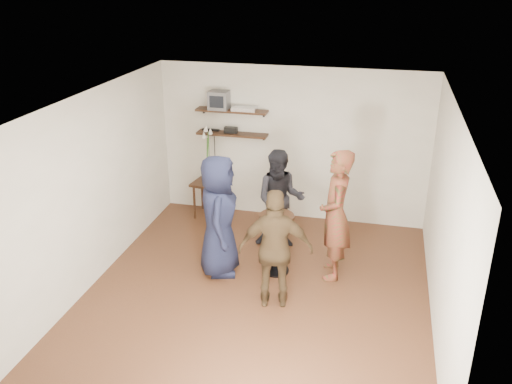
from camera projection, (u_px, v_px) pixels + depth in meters
The scene contains 18 objects.
room at pixel (257, 204), 6.78m from camera, with size 4.58×5.08×2.68m.
shelf_upper at pixel (232, 111), 8.91m from camera, with size 1.20×0.25×0.04m, color black.
shelf_lower at pixel (232, 134), 9.07m from camera, with size 1.20×0.25×0.04m, color black.
crt_monitor at pixel (219, 100), 8.89m from camera, with size 0.32×0.30×0.30m, color #59595B.
dvd_deck at pixel (244, 109), 8.85m from camera, with size 0.40×0.24×0.06m, color silver.
radio at pixel (231, 130), 9.04m from camera, with size 0.22×0.10×0.10m, color black.
power_strip at pixel (211, 130), 9.18m from camera, with size 0.30×0.05×0.03m, color black.
side_table at pixel (209, 187), 9.35m from camera, with size 0.59×0.59×0.62m.
vase_lilies at pixel (208, 164), 9.19m from camera, with size 0.20×0.21×1.04m.
drinks_table at pixel (276, 236), 7.57m from camera, with size 0.49×0.49×0.89m.
wine_glass_fl at pixel (271, 206), 7.38m from camera, with size 0.07×0.07×0.20m.
wine_glass_fr at pixel (280, 208), 7.35m from camera, with size 0.07×0.07×0.20m.
wine_glass_bl at pixel (275, 205), 7.45m from camera, with size 0.06×0.06×0.19m.
wine_glass_br at pixel (279, 206), 7.41m from camera, with size 0.07×0.07×0.20m.
person_plaid at pixel (336, 215), 7.36m from camera, with size 0.68×0.44×1.85m, color #A9131F.
person_dark at pixel (280, 199), 8.22m from camera, with size 0.76×0.59×1.56m, color black.
person_navy at pixel (219, 216), 7.46m from camera, with size 0.85×0.56×1.75m, color #151931.
person_brown at pixel (276, 249), 6.74m from camera, with size 0.93×0.39×1.59m, color #412F1C.
Camera 1 is at (1.44, -6.02, 4.08)m, focal length 38.00 mm.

